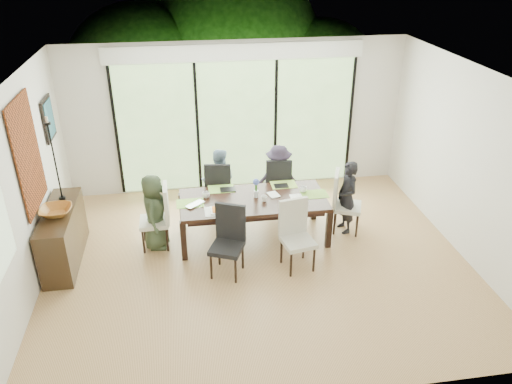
{
  "coord_description": "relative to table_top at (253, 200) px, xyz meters",
  "views": [
    {
      "loc": [
        -0.96,
        -5.94,
        4.22
      ],
      "look_at": [
        0.0,
        0.25,
        1.0
      ],
      "focal_mm": 35.0,
      "sensor_mm": 36.0,
      "label": 1
    }
  ],
  "objects": [
    {
      "name": "floor",
      "position": [
        -0.02,
        -0.63,
        -0.67
      ],
      "size": [
        6.0,
        5.0,
        0.01
      ],
      "primitive_type": "cube",
      "color": "#99683D",
      "rests_on": "ground"
    },
    {
      "name": "ceiling",
      "position": [
        -0.02,
        -0.63,
        2.04
      ],
      "size": [
        6.0,
        5.0,
        0.01
      ],
      "primitive_type": "cube",
      "color": "white",
      "rests_on": "wall_back"
    },
    {
      "name": "wall_back",
      "position": [
        -0.02,
        1.88,
        0.69
      ],
      "size": [
        6.0,
        0.02,
        2.7
      ],
      "primitive_type": "cube",
      "color": "silver",
      "rests_on": "floor"
    },
    {
      "name": "wall_front",
      "position": [
        -0.02,
        -3.14,
        0.69
      ],
      "size": [
        6.0,
        0.02,
        2.7
      ],
      "primitive_type": "cube",
      "color": "silver",
      "rests_on": "floor"
    },
    {
      "name": "wall_left",
      "position": [
        -3.03,
        -0.63,
        0.69
      ],
      "size": [
        0.02,
        5.0,
        2.7
      ],
      "primitive_type": "cube",
      "color": "silver",
      "rests_on": "floor"
    },
    {
      "name": "wall_right",
      "position": [
        2.99,
        -0.63,
        0.69
      ],
      "size": [
        0.02,
        5.0,
        2.7
      ],
      "primitive_type": "cube",
      "color": "silver",
      "rests_on": "floor"
    },
    {
      "name": "glass_doors",
      "position": [
        -0.02,
        1.84,
        0.54
      ],
      "size": [
        4.2,
        0.02,
        2.3
      ],
      "primitive_type": "cube",
      "color": "#598C3F",
      "rests_on": "wall_back"
    },
    {
      "name": "blinds_header",
      "position": [
        -0.02,
        1.83,
        1.84
      ],
      "size": [
        4.4,
        0.06,
        0.28
      ],
      "primitive_type": "cube",
      "color": "white",
      "rests_on": "wall_back"
    },
    {
      "name": "mullion_a",
      "position": [
        -2.12,
        1.83,
        0.54
      ],
      "size": [
        0.05,
        0.04,
        2.3
      ],
      "primitive_type": "cube",
      "color": "black",
      "rests_on": "wall_back"
    },
    {
      "name": "mullion_b",
      "position": [
        -0.72,
        1.83,
        0.54
      ],
      "size": [
        0.05,
        0.04,
        2.3
      ],
      "primitive_type": "cube",
      "color": "black",
      "rests_on": "wall_back"
    },
    {
      "name": "mullion_c",
      "position": [
        0.68,
        1.83,
        0.54
      ],
      "size": [
        0.05,
        0.04,
        2.3
      ],
      "primitive_type": "cube",
      "color": "black",
      "rests_on": "wall_back"
    },
    {
      "name": "mullion_d",
      "position": [
        2.08,
        1.83,
        0.54
      ],
      "size": [
        0.05,
        0.04,
        2.3
      ],
      "primitive_type": "cube",
      "color": "black",
      "rests_on": "wall_back"
    },
    {
      "name": "deck",
      "position": [
        -0.02,
        2.77,
        -0.71
      ],
      "size": [
        6.0,
        1.8,
        0.1
      ],
      "primitive_type": "cube",
      "color": "brown",
      "rests_on": "ground"
    },
    {
      "name": "rail_top",
      "position": [
        -0.02,
        3.57,
        -0.11
      ],
      "size": [
        6.0,
        0.08,
        0.06
      ],
      "primitive_type": "cube",
      "color": "#553324",
      "rests_on": "deck"
    },
    {
      "name": "foliage_left",
      "position": [
        -1.82,
        4.57,
        0.78
      ],
      "size": [
        3.2,
        3.2,
        3.2
      ],
      "primitive_type": "sphere",
      "color": "#14380F",
      "rests_on": "ground"
    },
    {
      "name": "foliage_mid",
      "position": [
        0.38,
        5.17,
        1.14
      ],
      "size": [
        4.0,
        4.0,
        4.0
      ],
      "primitive_type": "sphere",
      "color": "#14380F",
      "rests_on": "ground"
    },
    {
      "name": "foliage_right",
      "position": [
        2.18,
        4.37,
        0.6
      ],
      "size": [
        2.8,
        2.8,
        2.8
      ],
      "primitive_type": "sphere",
      "color": "#14380F",
      "rests_on": "ground"
    },
    {
      "name": "foliage_far",
      "position": [
        -0.62,
        5.87,
        0.96
      ],
      "size": [
        3.6,
        3.6,
        3.6
      ],
      "primitive_type": "sphere",
      "color": "#14380F",
      "rests_on": "ground"
    },
    {
      "name": "table_top",
      "position": [
        0.0,
        0.0,
        0.0
      ],
      "size": [
        2.2,
        1.01,
        0.06
      ],
      "primitive_type": "cube",
      "color": "black",
      "rests_on": "floor"
    },
    {
      "name": "table_apron",
      "position": [
        -0.0,
        0.0,
        -0.08
      ],
      "size": [
        2.02,
        0.83,
        0.09
      ],
      "primitive_type": "cube",
      "color": "black",
      "rests_on": "floor"
    },
    {
      "name": "table_leg_fl",
      "position": [
        -1.08,
        -0.43,
        -0.34
      ],
      "size": [
        0.08,
        0.08,
        0.63
      ],
      "primitive_type": "cube",
      "color": "black",
      "rests_on": "floor"
    },
    {
      "name": "table_leg_fr",
      "position": [
        1.08,
        -0.43,
        -0.34
      ],
      "size": [
        0.08,
        0.08,
        0.63
      ],
      "primitive_type": "cube",
      "color": "black",
      "rests_on": "floor"
    },
    {
      "name": "table_leg_bl",
      "position": [
        -1.08,
        0.43,
        -0.34
      ],
      "size": [
        0.08,
        0.08,
        0.63
      ],
      "primitive_type": "cube",
      "color": "black",
      "rests_on": "floor"
    },
    {
      "name": "table_leg_br",
      "position": [
        1.08,
        0.43,
        -0.34
      ],
      "size": [
        0.08,
        0.08,
        0.63
      ],
      "primitive_type": "cube",
      "color": "black",
      "rests_on": "floor"
    },
    {
      "name": "chair_left_end",
      "position": [
        -1.5,
        0.0,
        -0.16
      ],
      "size": [
        0.42,
        0.42,
        1.01
      ],
      "primitive_type": null,
      "rotation": [
        0.0,
        0.0,
        -1.56
      ],
      "color": "white",
      "rests_on": "floor"
    },
    {
      "name": "chair_right_end",
      "position": [
        1.5,
        0.0,
        -0.16
      ],
      "size": [
        0.55,
        0.55,
        1.01
      ],
      "primitive_type": null,
      "rotation": [
        0.0,
        0.0,
        1.2
      ],
      "color": "silver",
      "rests_on": "floor"
    },
    {
      "name": "chair_far_left",
      "position": [
        -0.45,
        0.85,
        -0.16
      ],
      "size": [
        0.49,
        0.49,
        1.01
      ],
      "primitive_type": null,
      "rotation": [
        0.0,
        0.0,
        2.97
      ],
      "color": "black",
      "rests_on": "floor"
    },
    {
      "name": "chair_far_right",
      "position": [
        0.55,
        0.85,
        -0.16
      ],
      "size": [
        0.48,
        0.48,
        1.01
      ],
      "primitive_type": null,
      "rotation": [
        0.0,
        0.0,
        3.0
      ],
      "color": "black",
      "rests_on": "floor"
    },
    {
      "name": "chair_near_left",
      "position": [
        -0.5,
        -0.87,
        -0.16
      ],
      "size": [
        0.56,
        0.56,
        1.01
      ],
      "primitive_type": null,
      "rotation": [
        0.0,
        0.0,
        -0.41
      ],
      "color": "black",
      "rests_on": "floor"
    },
    {
      "name": "chair_near_right",
      "position": [
        0.5,
        -0.87,
        -0.16
      ],
      "size": [
        0.49,
        0.49,
        1.01
      ],
      "primitive_type": null,
      "rotation": [
        0.0,
        0.0,
        0.19
      ],
      "color": "beige",
      "rests_on": "floor"
    },
    {
      "name": "person_left_end",
      "position": [
        -1.48,
        0.0,
        -0.07
      ],
      "size": [
        0.44,
        0.6,
        1.18
      ],
      "primitive_type": "imported",
      "rotation": [
        0.0,
        0.0,
        1.4
      ],
      "color": "#35442D",
      "rests_on": "floor"
    },
    {
      "name": "person_right_end",
      "position": [
        1.48,
        0.0,
        -0.07
      ],
      "size": [
        0.42,
        0.59,
        1.18
      ],
      "primitive_type": "imported",
      "rotation": [
        0.0,
        0.0,
        -1.44
      ],
      "color": "black",
      "rests_on": "floor"
    },
    {
      "name": "person_far_left",
      "position": [
        -0.45,
        0.83,
        -0.07
      ],
      "size": [
        0.59,
        0.41,
        1.18
      ],
      "primitive_type": "imported",
      "rotation": [
        0.0,
        0.0,
        3.02
      ],
      "color": "#7592A9",
      "rests_on": "floor"
    },
    {
      "name": "person_far_right",
      "position": [
        0.55,
        0.83,
        -0.07
      ],
      "size": [
        0.61,
        0.45,
        1.18
      ],
      "primitive_type": "imported",
      "rotation": [
        0.0,
        0.0,
        2.95
      ],
      "color": "#261E2E",
      "rests_on": "floor"
    },
    {
      "name": "placemat_left",
      "position": [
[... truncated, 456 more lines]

